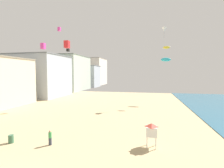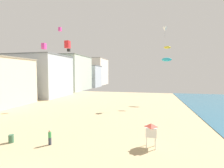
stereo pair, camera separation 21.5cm
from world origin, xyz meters
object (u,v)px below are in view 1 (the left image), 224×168
object	(u,v)px
kite_magenta_box	(59,29)
kite_flyer	(50,137)
kite_white_delta	(164,29)
kite_magenta_box_2	(43,46)
beach_trash_bin	(11,139)
lifeguard_stand	(152,130)
kite_red_box	(67,44)
kite_black_box	(68,50)
kite_yellow_parafoil	(166,47)
kite_cyan_parafoil	(166,60)

from	to	relation	value
kite_magenta_box	kite_flyer	bearing A→B (deg)	-64.19
kite_white_delta	kite_magenta_box	distance (m)	25.01
kite_magenta_box	kite_magenta_box_2	distance (m)	4.98
beach_trash_bin	lifeguard_stand	bearing A→B (deg)	8.48
kite_magenta_box	kite_red_box	bearing A→B (deg)	-18.29
kite_black_box	kite_yellow_parafoil	bearing A→B (deg)	19.82
kite_flyer	kite_magenta_box_2	size ratio (longest dim) A/B	1.32
lifeguard_stand	kite_black_box	distance (m)	28.33
lifeguard_stand	beach_trash_bin	world-z (taller)	lifeguard_stand
kite_flyer	kite_white_delta	xyz separation A→B (m)	(14.03, 28.14, 17.83)
lifeguard_stand	kite_magenta_box_2	xyz separation A→B (m)	(-22.11, 13.80, 11.69)
beach_trash_bin	kite_black_box	bearing A→B (deg)	99.07
kite_white_delta	kite_magenta_box	size ratio (longest dim) A/B	3.35
beach_trash_bin	kite_white_delta	distance (m)	38.72
kite_white_delta	beach_trash_bin	bearing A→B (deg)	-123.11
kite_white_delta	kite_magenta_box_2	world-z (taller)	kite_white_delta
lifeguard_stand	kite_black_box	size ratio (longest dim) A/B	2.85
kite_red_box	kite_magenta_box_2	distance (m)	5.69
kite_black_box	kite_magenta_box_2	distance (m)	5.51
kite_magenta_box	beach_trash_bin	bearing A→B (deg)	-79.38
kite_yellow_parafoil	kite_black_box	distance (m)	23.93
kite_red_box	kite_white_delta	bearing A→B (deg)	33.30
kite_cyan_parafoil	kite_magenta_box_2	world-z (taller)	kite_magenta_box_2
kite_red_box	kite_flyer	bearing A→B (deg)	-69.49
kite_yellow_parafoil	kite_magenta_box_2	world-z (taller)	kite_yellow_parafoil
kite_cyan_parafoil	kite_red_box	bearing A→B (deg)	-142.67
lifeguard_stand	kite_red_box	bearing A→B (deg)	135.70
kite_magenta_box	kite_magenta_box_2	bearing A→B (deg)	-176.92
lifeguard_stand	beach_trash_bin	bearing A→B (deg)	-176.74
kite_cyan_parafoil	lifeguard_stand	bearing A→B (deg)	-97.97
beach_trash_bin	kite_black_box	distance (m)	24.26
beach_trash_bin	kite_black_box	world-z (taller)	kite_black_box
lifeguard_stand	kite_white_delta	world-z (taller)	kite_white_delta
kite_white_delta	lifeguard_stand	bearing A→B (deg)	-97.11
beach_trash_bin	kite_flyer	bearing A→B (deg)	5.47
kite_yellow_parafoil	kite_cyan_parafoil	world-z (taller)	kite_yellow_parafoil
kite_cyan_parafoil	kite_white_delta	bearing A→B (deg)	-106.22
kite_flyer	lifeguard_stand	size ratio (longest dim) A/B	0.64
kite_yellow_parafoil	kite_magenta_box	distance (m)	25.53
kite_flyer	kite_magenta_box_2	xyz separation A→B (m)	(-11.36, 15.65, 12.61)
kite_cyan_parafoil	beach_trash_bin	bearing A→B (deg)	-121.84
kite_white_delta	kite_red_box	distance (m)	24.15
kite_magenta_box	kite_magenta_box_2	world-z (taller)	kite_magenta_box
beach_trash_bin	kite_white_delta	xyz separation A→B (m)	(18.64, 28.58, 18.30)
kite_flyer	kite_black_box	bearing A→B (deg)	173.13
lifeguard_stand	kite_white_delta	xyz separation A→B (m)	(3.28, 26.29, 16.91)
kite_magenta_box	kite_yellow_parafoil	bearing A→B (deg)	28.57
kite_red_box	lifeguard_stand	bearing A→B (deg)	-39.08
kite_flyer	kite_black_box	world-z (taller)	kite_black_box
beach_trash_bin	kite_magenta_box	bearing A→B (deg)	100.62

